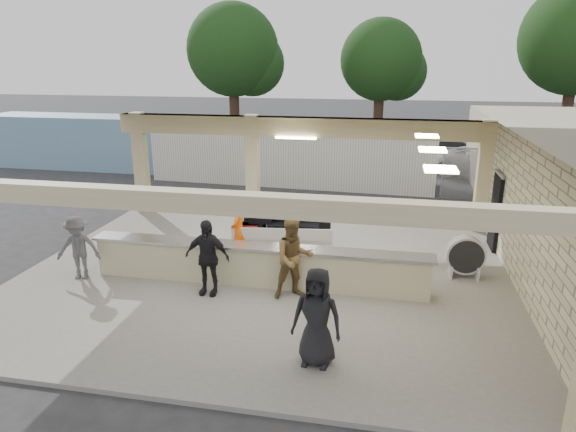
% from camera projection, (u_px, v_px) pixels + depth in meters
% --- Properties ---
extents(ground, '(120.00, 120.00, 0.00)m').
position_uv_depth(ground, '(263.00, 279.00, 12.82)').
color(ground, '#272729').
rests_on(ground, ground).
extents(pavilion, '(12.01, 10.00, 3.55)m').
position_uv_depth(pavilion, '(276.00, 220.00, 13.01)').
color(pavilion, slate).
rests_on(pavilion, ground).
extents(baggage_counter, '(8.20, 0.58, 0.98)m').
position_uv_depth(baggage_counter, '(257.00, 265.00, 12.18)').
color(baggage_counter, '#BEB88D').
rests_on(baggage_counter, pavilion).
extents(luggage_cart, '(2.81, 1.94, 1.53)m').
position_uv_depth(luggage_cart, '(283.00, 225.00, 13.98)').
color(luggage_cart, silver).
rests_on(luggage_cart, pavilion).
extents(drum_fan, '(0.96, 0.52, 1.05)m').
position_uv_depth(drum_fan, '(465.00, 255.00, 12.57)').
color(drum_fan, silver).
rests_on(drum_fan, pavilion).
extents(baggage_handler, '(0.36, 0.65, 1.76)m').
position_uv_depth(baggage_handler, '(239.00, 231.00, 13.34)').
color(baggage_handler, '#FF610D').
rests_on(baggage_handler, pavilion).
extents(passenger_a, '(0.99, 0.75, 1.86)m').
position_uv_depth(passenger_a, '(294.00, 258.00, 11.40)').
color(passenger_a, brown).
rests_on(passenger_a, pavilion).
extents(passenger_b, '(1.05, 0.40, 1.77)m').
position_uv_depth(passenger_b, '(207.00, 257.00, 11.57)').
color(passenger_b, black).
rests_on(passenger_b, pavilion).
extents(passenger_c, '(1.08, 0.59, 1.59)m').
position_uv_depth(passenger_c, '(78.00, 248.00, 12.41)').
color(passenger_c, '#515257').
rests_on(passenger_c, pavilion).
extents(passenger_d, '(0.91, 0.44, 1.80)m').
position_uv_depth(passenger_d, '(317.00, 317.00, 8.87)').
color(passenger_d, black).
rests_on(passenger_d, pavilion).
extents(car_white_a, '(5.40, 3.59, 1.41)m').
position_uv_depth(car_white_a, '(491.00, 163.00, 23.51)').
color(car_white_a, silver).
rests_on(car_white_a, ground).
extents(car_dark, '(4.73, 1.68, 1.57)m').
position_uv_depth(car_dark, '(448.00, 151.00, 26.15)').
color(car_dark, black).
rests_on(car_dark, ground).
extents(container_white, '(12.41, 3.19, 2.66)m').
position_uv_depth(container_white, '(292.00, 152.00, 22.54)').
color(container_white, white).
rests_on(container_white, ground).
extents(container_blue, '(9.90, 2.48, 2.57)m').
position_uv_depth(container_blue, '(85.00, 141.00, 25.82)').
color(container_blue, '#799EC2').
rests_on(container_blue, ground).
extents(tree_left, '(6.60, 6.30, 9.00)m').
position_uv_depth(tree_left, '(238.00, 54.00, 35.26)').
color(tree_left, '#382619').
rests_on(tree_left, ground).
extents(tree_mid, '(6.00, 5.60, 8.00)m').
position_uv_depth(tree_mid, '(385.00, 63.00, 35.45)').
color(tree_mid, '#382619').
rests_on(tree_mid, ground).
extents(adjacent_building, '(6.00, 8.00, 3.20)m').
position_uv_depth(adjacent_building, '(561.00, 157.00, 19.95)').
color(adjacent_building, '#BBB295').
rests_on(adjacent_building, ground).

